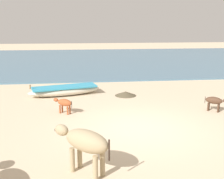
{
  "coord_description": "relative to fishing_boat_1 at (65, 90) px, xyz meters",
  "views": [
    {
      "loc": [
        -1.79,
        -8.28,
        3.31
      ],
      "look_at": [
        -0.5,
        3.02,
        0.6
      ],
      "focal_mm": 44.58,
      "sensor_mm": 36.0,
      "label": 1
    }
  ],
  "objects": [
    {
      "name": "ground",
      "position": [
        2.56,
        -4.62,
        -0.24
      ],
      "size": [
        80.0,
        80.0,
        0.0
      ],
      "primitive_type": "plane",
      "color": "beige"
    },
    {
      "name": "sea_water",
      "position": [
        2.56,
        12.75,
        -0.2
      ],
      "size": [
        60.0,
        20.0,
        0.08
      ],
      "primitive_type": "cube",
      "color": "slate",
      "rests_on": "ground"
    },
    {
      "name": "fishing_boat_1",
      "position": [
        0.0,
        0.0,
        0.0
      ],
      "size": [
        3.5,
        1.71,
        0.63
      ],
      "rotation": [
        0.0,
        0.0,
        3.4
      ],
      "color": "beige",
      "rests_on": "ground"
    },
    {
      "name": "cow_adult_dun",
      "position": [
        0.82,
        -7.15,
        0.51
      ],
      "size": [
        1.37,
        1.27,
        1.04
      ],
      "rotation": [
        0.0,
        0.0,
        2.41
      ],
      "color": "tan",
      "rests_on": "ground"
    },
    {
      "name": "calf_near_dark",
      "position": [
        5.86,
        -3.16,
        0.17
      ],
      "size": [
        0.77,
        0.67,
        0.57
      ],
      "rotation": [
        0.0,
        0.0,
        5.61
      ],
      "color": "#4C3323",
      "rests_on": "ground"
    },
    {
      "name": "calf_far_rust",
      "position": [
        0.12,
        -2.75,
        0.17
      ],
      "size": [
        0.78,
        0.64,
        0.56
      ],
      "rotation": [
        0.0,
        0.0,
        2.52
      ],
      "color": "#9E4C28",
      "rests_on": "ground"
    },
    {
      "name": "debris_pile_1",
      "position": [
        2.85,
        -0.39,
        -0.14
      ],
      "size": [
        1.29,
        1.29,
        0.2
      ],
      "primitive_type": "cone",
      "rotation": [
        0.0,
        0.0,
        5.94
      ],
      "color": "brown",
      "rests_on": "ground"
    }
  ]
}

